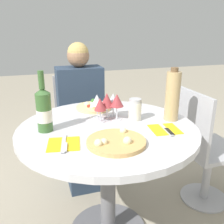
% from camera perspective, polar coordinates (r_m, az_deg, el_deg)
% --- Properties ---
extents(dining_table, '(1.00, 1.00, 0.75)m').
position_cam_1_polar(dining_table, '(1.46, -0.99, -8.73)').
color(dining_table, slate).
rests_on(dining_table, ground_plane).
extents(chair_behind_diner, '(0.40, 0.40, 0.87)m').
position_cam_1_polar(chair_behind_diner, '(2.25, -7.33, -3.31)').
color(chair_behind_diner, '#ADADB2').
rests_on(chair_behind_diner, ground_plane).
extents(seated_diner, '(0.37, 0.44, 1.16)m').
position_cam_1_polar(seated_diner, '(2.09, -6.70, -2.51)').
color(seated_diner, '#28384C').
rests_on(seated_diner, ground_plane).
extents(chair_empty_side, '(0.40, 0.40, 0.87)m').
position_cam_1_polar(chair_empty_side, '(1.93, 20.08, -8.29)').
color(chair_empty_side, '#ADADB2').
rests_on(chair_empty_side, ground_plane).
extents(pizza_large, '(0.28, 0.28, 0.05)m').
position_cam_1_polar(pizza_large, '(1.19, 0.92, -6.78)').
color(pizza_large, tan).
rests_on(pizza_large, dining_table).
extents(pizza_small_far, '(0.23, 0.23, 0.05)m').
position_cam_1_polar(pizza_small_far, '(1.68, -4.23, 1.20)').
color(pizza_small_far, '#E5C17F').
rests_on(pizza_small_far, dining_table).
extents(wine_bottle, '(0.08, 0.08, 0.32)m').
position_cam_1_polar(wine_bottle, '(1.34, -15.29, 0.46)').
color(wine_bottle, '#38602D').
rests_on(wine_bottle, dining_table).
extents(tall_carafe, '(0.08, 0.08, 0.31)m').
position_cam_1_polar(tall_carafe, '(1.49, 13.67, 3.63)').
color(tall_carafe, tan).
rests_on(tall_carafe, dining_table).
extents(sugar_shaker, '(0.08, 0.08, 0.13)m').
position_cam_1_polar(sugar_shaker, '(1.47, 5.28, 0.56)').
color(sugar_shaker, silver).
rests_on(sugar_shaker, dining_table).
extents(wine_glass_front_left, '(0.07, 0.07, 0.14)m').
position_cam_1_polar(wine_glass_front_left, '(1.43, -2.73, 1.64)').
color(wine_glass_front_left, silver).
rests_on(wine_glass_front_left, dining_table).
extents(wine_glass_back_left, '(0.07, 0.07, 0.15)m').
position_cam_1_polar(wine_glass_back_left, '(1.49, -3.44, 2.64)').
color(wine_glass_back_left, silver).
rests_on(wine_glass_back_left, dining_table).
extents(wine_glass_back_right, '(0.07, 0.07, 0.14)m').
position_cam_1_polar(wine_glass_back_right, '(1.52, 0.27, 2.92)').
color(wine_glass_back_right, silver).
rests_on(wine_glass_back_right, dining_table).
extents(wine_glass_center, '(0.08, 0.08, 0.16)m').
position_cam_1_polar(wine_glass_center, '(1.47, -1.19, 2.67)').
color(wine_glass_center, silver).
rests_on(wine_glass_center, dining_table).
extents(wine_glass_front_right, '(0.08, 0.08, 0.16)m').
position_cam_1_polar(wine_glass_front_right, '(1.45, 1.12, 2.60)').
color(wine_glass_front_right, silver).
rests_on(wine_glass_front_right, dining_table).
extents(place_setting_left, '(0.17, 0.19, 0.01)m').
position_cam_1_polar(place_setting_left, '(1.20, -10.97, -7.21)').
color(place_setting_left, gold).
rests_on(place_setting_left, dining_table).
extents(place_setting_right, '(0.17, 0.19, 0.01)m').
position_cam_1_polar(place_setting_right, '(1.37, 12.04, -3.87)').
color(place_setting_right, gold).
rests_on(place_setting_right, dining_table).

